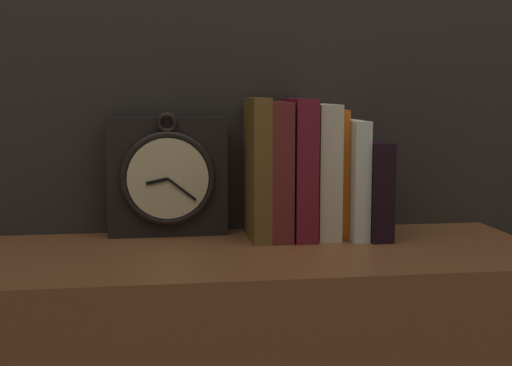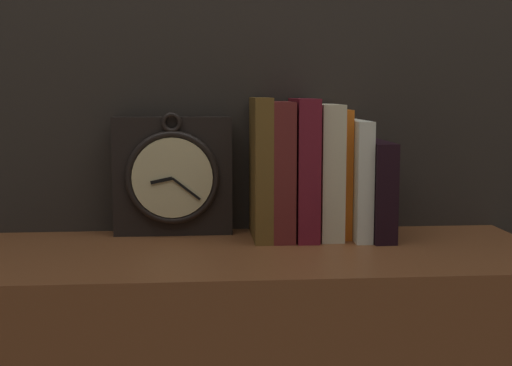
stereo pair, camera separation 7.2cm
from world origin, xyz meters
name	(u,v)px [view 1 (the left image)]	position (x,y,z in m)	size (l,w,h in m)	color
wall_back	(239,14)	(0.00, 0.21, 1.30)	(6.00, 0.05, 2.60)	#2D2823
clock	(168,177)	(-0.14, 0.15, 1.01)	(0.21, 0.06, 0.22)	black
book_slot0_brown	(257,168)	(0.02, 0.10, 1.02)	(0.03, 0.14, 0.25)	brown
book_slot1_maroon	(276,170)	(0.05, 0.10, 1.02)	(0.04, 0.14, 0.24)	maroon
book_slot2_maroon	(299,168)	(0.09, 0.10, 1.02)	(0.04, 0.15, 0.25)	maroon
book_slot3_cream	(322,170)	(0.14, 0.11, 1.02)	(0.04, 0.14, 0.24)	beige
book_slot4_orange	(337,172)	(0.17, 0.12, 1.01)	(0.01, 0.12, 0.23)	orange
book_slot5_white	(351,178)	(0.19, 0.10, 1.00)	(0.03, 0.15, 0.21)	white
book_slot6_black	(371,188)	(0.22, 0.10, 0.99)	(0.04, 0.16, 0.17)	black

